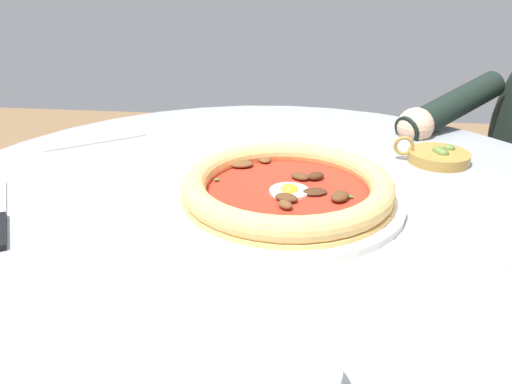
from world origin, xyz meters
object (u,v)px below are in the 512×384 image
at_px(olive_pan, 438,156).
at_px(fork_utensil, 96,142).
at_px(dining_table, 266,281).
at_px(pizza_on_plate, 287,190).
at_px(steak_knife, 2,221).
at_px(ramekin_capers, 291,381).

xyz_separation_m(olive_pan, fork_utensil, (0.61, -0.02, -0.01)).
bearing_deg(dining_table, olive_pan, -144.97).
bearing_deg(fork_utensil, pizza_on_plate, 150.01).
bearing_deg(olive_pan, dining_table, 35.03).
xyz_separation_m(steak_knife, ramekin_capers, (-0.38, 0.24, 0.02)).
relative_size(dining_table, fork_utensil, 6.77).
relative_size(pizza_on_plate, olive_pan, 2.55).
distance_m(ramekin_capers, fork_utensil, 0.68).
height_order(dining_table, olive_pan, olive_pan).
distance_m(dining_table, olive_pan, 0.36).
relative_size(dining_table, pizza_on_plate, 3.26).
relative_size(pizza_on_plate, ramekin_capers, 4.25).
height_order(pizza_on_plate, fork_utensil, pizza_on_plate).
height_order(dining_table, fork_utensil, fork_utensil).
xyz_separation_m(pizza_on_plate, olive_pan, (-0.24, -0.19, -0.01)).
bearing_deg(pizza_on_plate, olive_pan, -141.94).
xyz_separation_m(ramekin_capers, fork_utensil, (0.39, -0.56, -0.02)).
xyz_separation_m(dining_table, steak_knife, (0.33, 0.10, 0.14)).
distance_m(dining_table, steak_knife, 0.37).
height_order(steak_knife, olive_pan, olive_pan).
xyz_separation_m(pizza_on_plate, steak_knife, (0.36, 0.10, -0.02)).
distance_m(steak_knife, ramekin_capers, 0.45).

